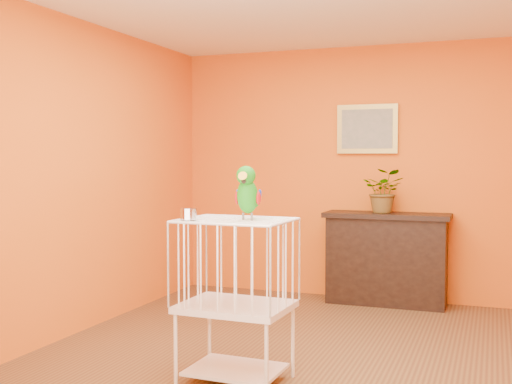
% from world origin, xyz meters
% --- Properties ---
extents(ground, '(4.50, 4.50, 0.00)m').
position_xyz_m(ground, '(0.00, 0.00, 0.00)').
color(ground, brown).
rests_on(ground, ground).
extents(room_shell, '(4.50, 4.50, 4.50)m').
position_xyz_m(room_shell, '(0.00, 0.00, 1.58)').
color(room_shell, orange).
rests_on(room_shell, ground).
extents(console_cabinet, '(1.23, 0.44, 0.91)m').
position_xyz_m(console_cabinet, '(0.24, 2.03, 0.46)').
color(console_cabinet, black).
rests_on(console_cabinet, ground).
extents(potted_plant, '(0.40, 0.44, 0.34)m').
position_xyz_m(potted_plant, '(0.21, 2.06, 1.08)').
color(potted_plant, '#26722D').
rests_on(potted_plant, console_cabinet).
extents(framed_picture, '(0.62, 0.04, 0.50)m').
position_xyz_m(framed_picture, '(0.00, 2.22, 1.75)').
color(framed_picture, '#B59B40').
rests_on(framed_picture, room_shell).
extents(birdcage, '(0.70, 0.55, 1.06)m').
position_xyz_m(birdcage, '(-0.32, -0.56, 0.55)').
color(birdcage, white).
rests_on(birdcage, ground).
extents(feed_cup, '(0.10, 0.10, 0.07)m').
position_xyz_m(feed_cup, '(-0.57, -0.72, 1.10)').
color(feed_cup, silver).
rests_on(feed_cup, birdcage).
extents(parrot, '(0.17, 0.31, 0.35)m').
position_xyz_m(parrot, '(-0.23, -0.56, 1.23)').
color(parrot, '#59544C').
rests_on(parrot, birdcage).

